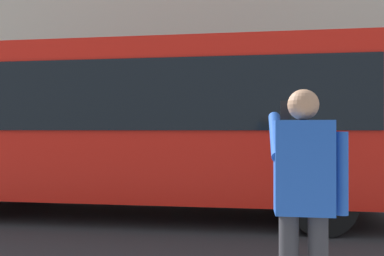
% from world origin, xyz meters
% --- Properties ---
extents(ground_plane, '(60.00, 60.00, 0.00)m').
position_xyz_m(ground_plane, '(0.00, 0.00, 0.00)').
color(ground_plane, '#2B2B2D').
extents(building_facade_far, '(28.00, 1.55, 12.00)m').
position_xyz_m(building_facade_far, '(-0.02, -6.80, 5.99)').
color(building_facade_far, beige).
rests_on(building_facade_far, ground_plane).
extents(red_bus, '(9.05, 2.54, 3.08)m').
position_xyz_m(red_bus, '(1.89, 0.04, 1.68)').
color(red_bus, red).
rests_on(red_bus, ground_plane).
extents(pedestrian_photographer, '(0.53, 0.52, 1.70)m').
position_xyz_m(pedestrian_photographer, '(-0.46, 4.31, 1.14)').
color(pedestrian_photographer, '#2D2D33').
rests_on(pedestrian_photographer, sidewalk_curb).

